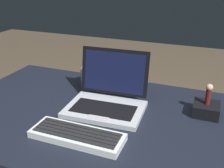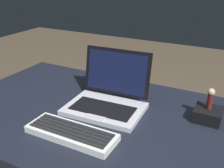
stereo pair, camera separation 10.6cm
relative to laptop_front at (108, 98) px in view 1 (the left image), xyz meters
The scene contains 6 objects.
desk 0.17m from the laptop_front, 80.20° to the right, with size 1.32×0.77×0.75m.
laptop_front is the anchor object (origin of this frame).
external_keyboard 0.25m from the laptop_front, 93.06° to the right, with size 0.33×0.12×0.03m.
figurine_stand 0.40m from the laptop_front, 12.57° to the left, with size 0.10×0.10×0.05m, color black.
figurine 0.40m from the laptop_front, 12.57° to the left, with size 0.03×0.03×0.09m.
coffee_mug 0.24m from the laptop_front, 133.18° to the left, with size 0.13×0.09×0.09m.
Camera 1 is at (0.37, -0.86, 1.30)m, focal length 42.68 mm.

